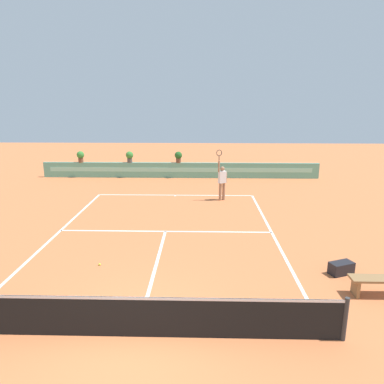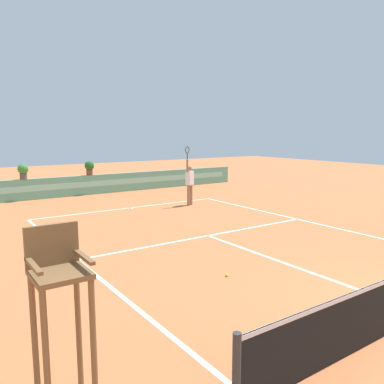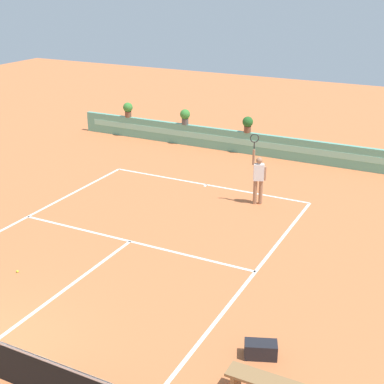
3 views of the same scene
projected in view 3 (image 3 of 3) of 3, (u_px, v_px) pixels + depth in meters
The scene contains 9 objects.
ground_plane at pixel (123, 247), 16.59m from camera, with size 60.00×60.00×0.00m, color #C66B3D.
court_lines at pixel (136, 237), 17.18m from camera, with size 8.32×11.94×0.01m.
back_wall_barrier at pixel (249, 143), 25.01m from camera, with size 18.00×0.21×1.00m.
gear_bag at pixel (261, 350), 11.75m from camera, with size 0.70×0.36×0.36m, color black.
tennis_player at pixel (258, 176), 19.32m from camera, with size 0.57×0.35×2.58m.
tennis_ball_near_baseline at pixel (17, 271), 15.14m from camera, with size 0.07×0.07×0.07m, color #CCE033.
potted_plant_far_left at pixel (128, 109), 27.42m from camera, with size 0.48×0.48×0.72m.
potted_plant_left at pixel (185, 116), 26.06m from camera, with size 0.48×0.48×0.72m.
potted_plant_centre at pixel (248, 123), 24.72m from camera, with size 0.48×0.48×0.72m.
Camera 3 is at (8.56, -6.26, 7.65)m, focal length 51.43 mm.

